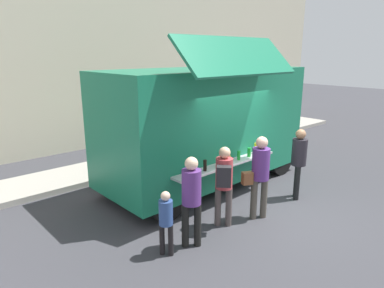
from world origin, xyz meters
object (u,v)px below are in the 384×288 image
(food_truck_main, at_px, (206,123))
(trash_bin, at_px, (240,130))
(customer_extra_browsing, at_px, (299,158))
(customer_front_ordering, at_px, (260,171))
(child_near_queue, at_px, (166,218))
(customer_mid_with_backpack, at_px, (224,179))
(customer_rear_waiting, at_px, (191,194))

(food_truck_main, relative_size, trash_bin, 5.87)
(trash_bin, relative_size, customer_extra_browsing, 0.56)
(customer_front_ordering, xyz_separation_m, child_near_queue, (-2.28, 0.18, -0.35))
(food_truck_main, bearing_deg, child_near_queue, -145.80)
(customer_front_ordering, bearing_deg, child_near_queue, 110.45)
(customer_front_ordering, xyz_separation_m, customer_mid_with_backpack, (-0.81, 0.24, -0.04))
(customer_extra_browsing, relative_size, child_near_queue, 1.44)
(customer_rear_waiting, bearing_deg, customer_extra_browsing, -55.71)
(food_truck_main, xyz_separation_m, customer_front_ordering, (-0.56, -2.20, -0.59))
(trash_bin, distance_m, customer_rear_waiting, 7.83)
(customer_extra_browsing, bearing_deg, customer_rear_waiting, 56.16)
(customer_front_ordering, distance_m, customer_rear_waiting, 1.77)
(customer_extra_browsing, bearing_deg, trash_bin, -67.70)
(customer_mid_with_backpack, relative_size, customer_extra_browsing, 0.97)
(customer_front_ordering, xyz_separation_m, customer_extra_browsing, (1.53, 0.04, -0.04))
(customer_mid_with_backpack, xyz_separation_m, customer_rear_waiting, (-0.96, -0.13, -0.00))
(customer_front_ordering, bearing_deg, customer_mid_with_backpack, 98.61)
(food_truck_main, bearing_deg, customer_mid_with_backpack, -126.17)
(customer_mid_with_backpack, height_order, customer_extra_browsing, customer_extra_browsing)
(trash_bin, bearing_deg, customer_extra_browsing, -124.99)
(food_truck_main, xyz_separation_m, customer_rear_waiting, (-2.33, -2.10, -0.63))
(food_truck_main, xyz_separation_m, trash_bin, (4.11, 2.32, -1.16))
(trash_bin, distance_m, customer_front_ordering, 6.53)
(customer_rear_waiting, xyz_separation_m, child_near_queue, (-0.51, 0.07, -0.30))
(trash_bin, xyz_separation_m, customer_mid_with_backpack, (-5.48, -4.29, 0.53))
(customer_front_ordering, relative_size, customer_mid_with_backpack, 1.08)
(customer_rear_waiting, bearing_deg, customer_mid_with_backpack, -46.78)
(customer_extra_browsing, bearing_deg, food_truck_main, -8.54)
(trash_bin, xyz_separation_m, customer_front_ordering, (-4.67, -4.52, 0.58))
(customer_rear_waiting, height_order, child_near_queue, customer_rear_waiting)
(customer_rear_waiting, bearing_deg, child_near_queue, 117.15)
(food_truck_main, bearing_deg, customer_rear_waiting, -139.30)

